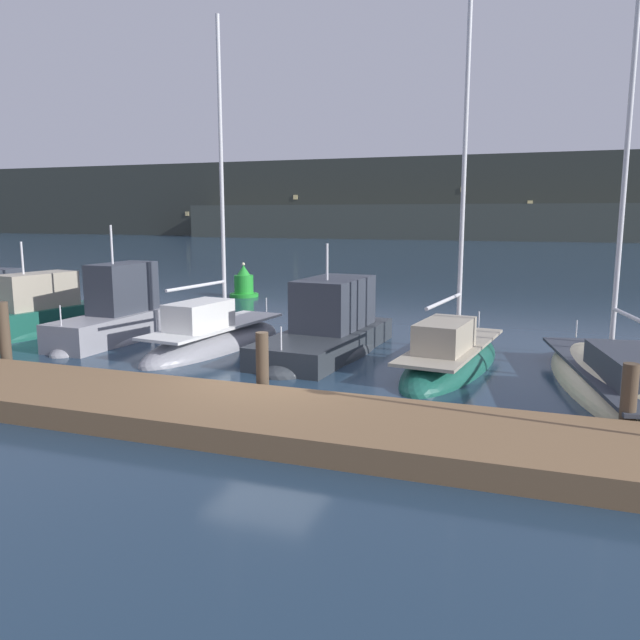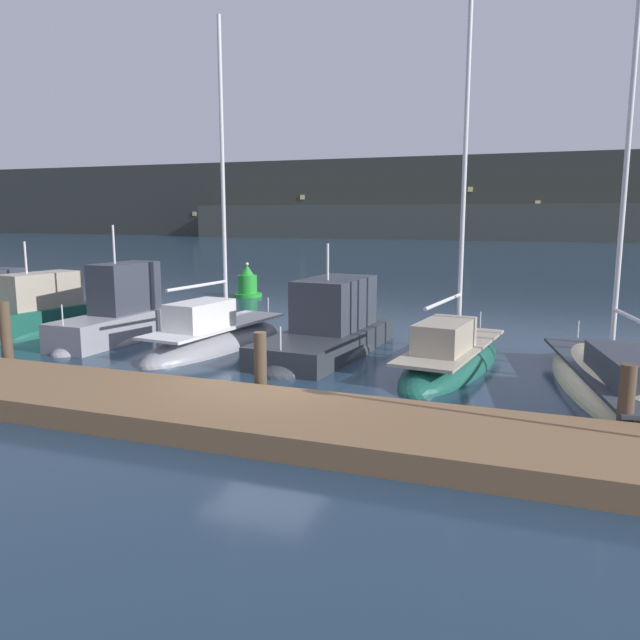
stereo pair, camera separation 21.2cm
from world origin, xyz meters
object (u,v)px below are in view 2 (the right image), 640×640
object	(u,v)px
motorboat_berth_2	(30,324)
channel_buoy	(248,284)
motorboat_berth_3	(118,324)
sailboat_berth_4	(215,342)
sailboat_berth_6	(451,362)
motorboat_berth_5	(328,340)
sailboat_berth_7	(619,389)

from	to	relation	value
motorboat_berth_2	channel_buoy	bearing A→B (deg)	78.31
motorboat_berth_3	sailboat_berth_4	xyz separation A→B (m)	(3.53, 0.06, -0.34)
sailboat_berth_6	sailboat_berth_4	bearing A→B (deg)	179.42
motorboat_berth_5	sailboat_berth_6	size ratio (longest dim) A/B	0.64
channel_buoy	motorboat_berth_5	bearing A→B (deg)	-53.03
motorboat_berth_2	sailboat_berth_4	size ratio (longest dim) A/B	0.58
sailboat_berth_6	sailboat_berth_7	bearing A→B (deg)	-15.68
motorboat_berth_3	sailboat_berth_7	distance (m)	14.72
sailboat_berth_4	sailboat_berth_7	bearing A→B (deg)	-6.07
motorboat_berth_3	channel_buoy	xyz separation A→B (m)	(-1.01, 11.25, 0.09)
motorboat_berth_2	sailboat_berth_6	distance (m)	14.12
motorboat_berth_2	motorboat_berth_5	distance (m)	10.42
sailboat_berth_6	channel_buoy	world-z (taller)	sailboat_berth_6
sailboat_berth_4	sailboat_berth_6	xyz separation A→B (m)	(7.19, -0.07, -0.02)
motorboat_berth_5	sailboat_berth_7	size ratio (longest dim) A/B	0.67
channel_buoy	sailboat_berth_6	bearing A→B (deg)	-43.84
motorboat_berth_3	sailboat_berth_7	xyz separation A→B (m)	(14.68, -1.12, -0.43)
sailboat_berth_4	channel_buoy	size ratio (longest dim) A/B	6.12
sailboat_berth_7	channel_buoy	distance (m)	19.98
motorboat_berth_3	sailboat_berth_7	size ratio (longest dim) A/B	0.53
motorboat_berth_2	motorboat_berth_3	distance (m)	3.41
sailboat_berth_4	channel_buoy	xyz separation A→B (m)	(-4.54, 11.19, 0.43)
motorboat_berth_3	channel_buoy	distance (m)	11.29
sailboat_berth_7	motorboat_berth_5	bearing A→B (deg)	167.19
motorboat_berth_5	sailboat_berth_6	world-z (taller)	sailboat_berth_6
motorboat_berth_3	motorboat_berth_2	bearing A→B (deg)	-174.95
motorboat_berth_5	sailboat_berth_4	bearing A→B (deg)	-170.75
motorboat_berth_5	sailboat_berth_6	xyz separation A→B (m)	(3.73, -0.64, -0.19)
sailboat_berth_4	sailboat_berth_6	size ratio (longest dim) A/B	0.97
sailboat_berth_4	sailboat_berth_6	distance (m)	7.19
motorboat_berth_5	sailboat_berth_7	world-z (taller)	sailboat_berth_7
sailboat_berth_4	motorboat_berth_5	world-z (taller)	sailboat_berth_4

